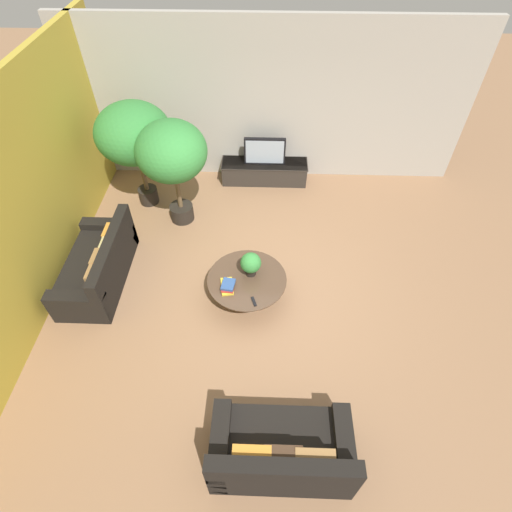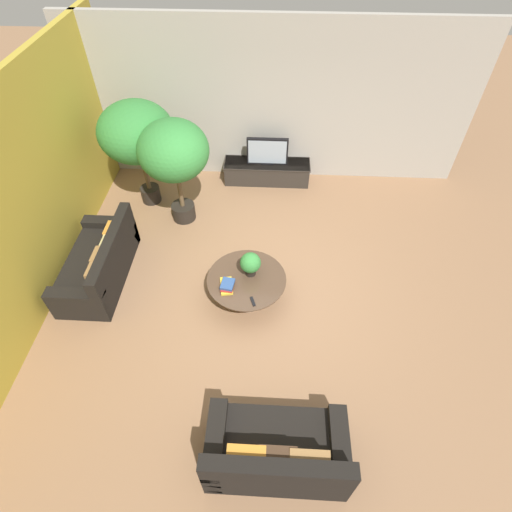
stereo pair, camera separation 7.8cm
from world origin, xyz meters
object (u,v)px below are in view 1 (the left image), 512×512
(television, at_px, (265,151))
(couch_by_wall, at_px, (99,266))
(coffee_table, at_px, (247,284))
(potted_palm_tall, at_px, (134,135))
(potted_palm_corner, at_px, (172,154))
(media_console, at_px, (264,171))
(potted_plant_tabletop, at_px, (251,264))
(couch_near_entry, at_px, (281,452))

(television, xyz_separation_m, couch_by_wall, (-2.54, -2.73, -0.40))
(coffee_table, height_order, potted_palm_tall, potted_palm_tall)
(potted_palm_tall, bearing_deg, coffee_table, -48.08)
(potted_palm_corner, bearing_deg, couch_by_wall, -125.01)
(television, bearing_deg, couch_by_wall, -132.90)
(media_console, height_order, potted_plant_tabletop, potted_plant_tabletop)
(media_console, xyz_separation_m, potted_palm_corner, (-1.49, -1.24, 1.16))
(couch_by_wall, xyz_separation_m, couch_near_entry, (2.83, -2.63, 0.01))
(coffee_table, xyz_separation_m, potted_plant_tabletop, (0.05, 0.10, 0.34))
(couch_by_wall, bearing_deg, potted_palm_corner, 144.99)
(coffee_table, height_order, potted_plant_tabletop, potted_plant_tabletop)
(media_console, xyz_separation_m, television, (0.00, -0.00, 0.47))
(media_console, bearing_deg, couch_by_wall, -132.88)
(television, relative_size, potted_plant_tabletop, 2.05)
(potted_plant_tabletop, bearing_deg, couch_by_wall, 176.03)
(media_console, xyz_separation_m, potted_palm_tall, (-2.21, -0.76, 1.21))
(couch_by_wall, bearing_deg, coffee_table, 83.42)
(media_console, distance_m, couch_near_entry, 5.37)
(potted_palm_tall, relative_size, potted_palm_corner, 1.03)
(television, bearing_deg, media_console, 90.00)
(couch_near_entry, height_order, potted_plant_tabletop, couch_near_entry)
(television, distance_m, potted_palm_tall, 2.46)
(couch_near_entry, xyz_separation_m, potted_palm_tall, (-2.50, 4.60, 1.14))
(television, height_order, potted_plant_tabletop, television)
(television, bearing_deg, potted_palm_tall, -161.03)
(couch_near_entry, relative_size, potted_palm_tall, 0.78)
(coffee_table, xyz_separation_m, potted_palm_tall, (-2.01, 2.24, 1.14))
(couch_near_entry, distance_m, potted_palm_corner, 4.62)
(media_console, xyz_separation_m, coffee_table, (-0.20, -3.00, 0.07))
(coffee_table, bearing_deg, potted_palm_tall, 131.92)
(television, xyz_separation_m, potted_palm_tall, (-2.21, -0.76, 0.75))
(coffee_table, distance_m, potted_plant_tabletop, 0.36)
(media_console, distance_m, potted_palm_corner, 2.26)
(couch_by_wall, bearing_deg, couch_near_entry, 47.08)
(television, xyz_separation_m, potted_palm_corner, (-1.49, -1.24, 0.69))
(potted_palm_corner, height_order, potted_plant_tabletop, potted_palm_corner)
(couch_by_wall, relative_size, couch_near_entry, 1.13)
(television, relative_size, potted_palm_corner, 0.42)
(potted_palm_tall, height_order, potted_plant_tabletop, potted_palm_tall)
(potted_palm_tall, xyz_separation_m, potted_palm_corner, (0.72, -0.48, -0.05))
(couch_by_wall, relative_size, potted_plant_tabletop, 4.44)
(television, height_order, couch_near_entry, television)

